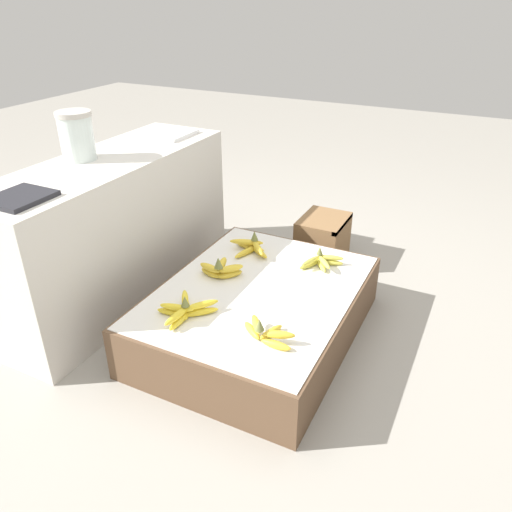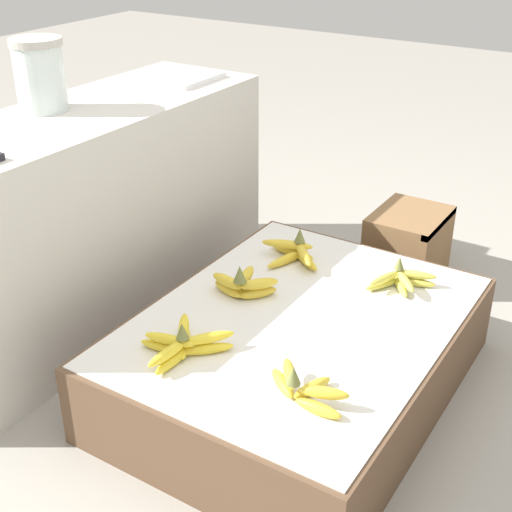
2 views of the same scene
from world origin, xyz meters
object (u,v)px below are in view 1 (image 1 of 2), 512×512
(banana_bunch_middle_midleft, at_px, (220,269))
(banana_bunch_middle_midright, at_px, (252,247))
(banana_bunch_front_left, at_px, (266,332))
(wooden_crate, at_px, (323,239))
(foam_tray_white, at_px, (174,134))
(banana_bunch_front_midright, at_px, (321,261))
(glass_jar, at_px, (77,136))
(banana_bunch_middle_left, at_px, (185,310))

(banana_bunch_middle_midleft, relative_size, banana_bunch_middle_midright, 0.88)
(banana_bunch_front_left, xyz_separation_m, banana_bunch_middle_midright, (0.58, 0.35, -0.00))
(wooden_crate, xyz_separation_m, banana_bunch_middle_midleft, (-0.76, 0.21, 0.14))
(wooden_crate, bearing_deg, foam_tray_white, 111.54)
(banana_bunch_middle_midright, bearing_deg, banana_bunch_front_midright, -87.71)
(foam_tray_white, bearing_deg, banana_bunch_middle_midleft, -131.40)
(banana_bunch_front_midright, xyz_separation_m, glass_jar, (-0.32, 1.04, 0.53))
(wooden_crate, relative_size, glass_jar, 1.40)
(banana_bunch_middle_midright, relative_size, foam_tray_white, 0.95)
(banana_bunch_front_midright, distance_m, glass_jar, 1.21)
(banana_bunch_middle_midright, xyz_separation_m, foam_tray_white, (0.21, 0.56, 0.43))
(banana_bunch_front_midright, height_order, banana_bunch_middle_midleft, banana_bunch_middle_midleft)
(banana_bunch_middle_midright, height_order, glass_jar, glass_jar)
(foam_tray_white, bearing_deg, wooden_crate, -68.46)
(banana_bunch_front_midright, distance_m, banana_bunch_middle_midright, 0.34)
(banana_bunch_middle_left, distance_m, banana_bunch_middle_midright, 0.59)
(banana_bunch_middle_midleft, xyz_separation_m, glass_jar, (-0.05, 0.67, 0.52))
(banana_bunch_front_left, relative_size, banana_bunch_middle_midright, 1.02)
(banana_bunch_middle_left, distance_m, foam_tray_white, 1.06)
(wooden_crate, distance_m, banana_bunch_middle_left, 1.11)
(wooden_crate, distance_m, banana_bunch_front_midright, 0.53)
(banana_bunch_middle_midleft, bearing_deg, glass_jar, 93.97)
(banana_bunch_front_midright, distance_m, banana_bunch_middle_left, 0.69)
(glass_jar, bearing_deg, banana_bunch_front_left, -104.50)
(banana_bunch_middle_midleft, distance_m, banana_bunch_middle_midright, 0.26)
(banana_bunch_middle_left, relative_size, foam_tray_white, 1.02)
(wooden_crate, distance_m, banana_bunch_front_left, 1.10)
(banana_bunch_front_midright, distance_m, foam_tray_white, 1.02)
(wooden_crate, xyz_separation_m, banana_bunch_middle_midright, (-0.50, 0.19, 0.14))
(glass_jar, xyz_separation_m, foam_tray_white, (0.52, -0.14, -0.10))
(banana_bunch_front_left, distance_m, banana_bunch_middle_midright, 0.68)
(glass_jar, bearing_deg, foam_tray_white, -14.99)
(banana_bunch_front_midright, xyz_separation_m, foam_tray_white, (0.19, 0.90, 0.43))
(banana_bunch_front_left, xyz_separation_m, banana_bunch_middle_midleft, (0.32, 0.37, 0.00))
(banana_bunch_middle_midright, bearing_deg, banana_bunch_middle_left, -179.08)
(banana_bunch_front_left, height_order, glass_jar, glass_jar)
(foam_tray_white, bearing_deg, banana_bunch_front_midright, -102.19)
(banana_bunch_front_left, distance_m, banana_bunch_middle_midleft, 0.49)
(banana_bunch_front_midright, bearing_deg, foam_tray_white, 77.81)
(banana_bunch_middle_midright, bearing_deg, wooden_crate, -20.48)
(banana_bunch_front_left, xyz_separation_m, banana_bunch_front_midright, (0.59, 0.01, -0.00))
(banana_bunch_front_left, height_order, banana_bunch_front_midright, banana_bunch_front_left)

